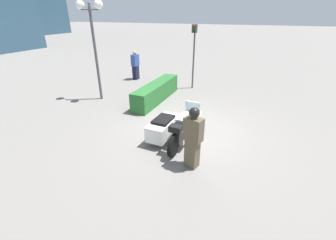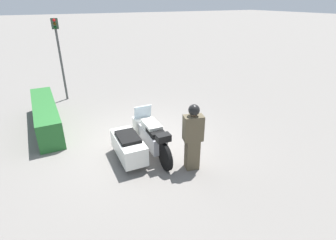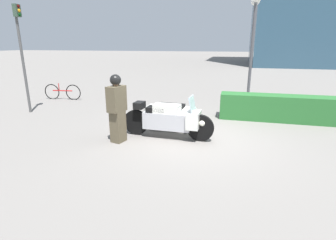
{
  "view_description": "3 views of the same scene",
  "coord_description": "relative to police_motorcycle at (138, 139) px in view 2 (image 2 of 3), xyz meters",
  "views": [
    {
      "loc": [
        -6.8,
        -2.08,
        3.81
      ],
      "look_at": [
        -0.96,
        0.39,
        0.77
      ],
      "focal_mm": 24.0,
      "sensor_mm": 36.0,
      "label": 1
    },
    {
      "loc": [
        -6.64,
        2.39,
        3.95
      ],
      "look_at": [
        -0.8,
        -0.6,
        0.91
      ],
      "focal_mm": 28.0,
      "sensor_mm": 36.0,
      "label": 2
    },
    {
      "loc": [
        0.93,
        -6.59,
        2.45
      ],
      "look_at": [
        -0.75,
        -0.08,
        0.48
      ],
      "focal_mm": 28.0,
      "sensor_mm": 36.0,
      "label": 3
    }
  ],
  "objects": [
    {
      "name": "traffic_light_near",
      "position": [
        5.58,
        1.13,
        1.7
      ],
      "size": [
        0.23,
        0.27,
        3.29
      ],
      "rotation": [
        0.0,
        0.0,
        3.04
      ],
      "color": "#4C4C4C",
      "rests_on": "ground"
    },
    {
      "name": "officer_rider",
      "position": [
        -1.19,
        -0.98,
        0.44
      ],
      "size": [
        0.4,
        0.53,
        1.73
      ],
      "rotation": [
        0.0,
        0.0,
        -0.25
      ],
      "color": "brown",
      "rests_on": "ground"
    },
    {
      "name": "police_motorcycle",
      "position": [
        0.0,
        0.0,
        0.0
      ],
      "size": [
        2.5,
        1.33,
        1.18
      ],
      "rotation": [
        0.0,
        0.0,
        -0.04
      ],
      "color": "black",
      "rests_on": "ground"
    },
    {
      "name": "ground_plane",
      "position": [
        0.71,
        -0.27,
        -0.48
      ],
      "size": [
        160.0,
        160.0,
        0.0
      ],
      "primitive_type": "plane",
      "color": "slate"
    },
    {
      "name": "hedge_bush_curbside",
      "position": [
        3.05,
        2.11,
        -0.05
      ],
      "size": [
        3.7,
        0.7,
        0.84
      ],
      "primitive_type": "cube",
      "color": "#28662D",
      "rests_on": "ground"
    }
  ]
}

